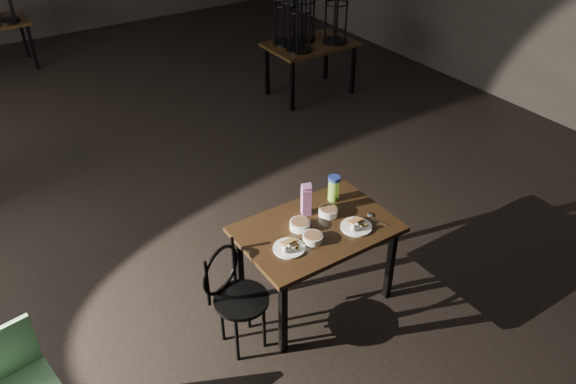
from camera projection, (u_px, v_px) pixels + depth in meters
main_table at (316, 235)px, 4.35m from camera, size 1.20×0.80×0.75m
plate_left at (289, 247)px, 4.08m from camera, size 0.24×0.24×0.08m
plate_right at (356, 226)px, 4.29m from camera, size 0.24×0.24×0.08m
bowl_near at (300, 225)px, 4.28m from camera, size 0.16×0.16×0.06m
bowl_far at (328, 211)px, 4.42m from camera, size 0.15×0.15×0.06m
bowl_big at (313, 238)px, 4.16m from camera, size 0.15×0.15×0.05m
juice_carton at (306, 200)px, 4.38m from camera, size 0.09×0.09×0.29m
water_bottle at (334, 188)px, 4.55m from camera, size 0.13×0.13×0.22m
spoon at (371, 216)px, 4.42m from camera, size 0.07×0.22×0.01m
bentwood_chair at (234, 291)px, 4.07m from camera, size 0.46×0.45×0.86m
school_chair at (16, 379)px, 3.43m from camera, size 0.45×0.45×0.86m
bg_table_right at (309, 40)px, 7.69m from camera, size 1.20×0.80×1.48m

